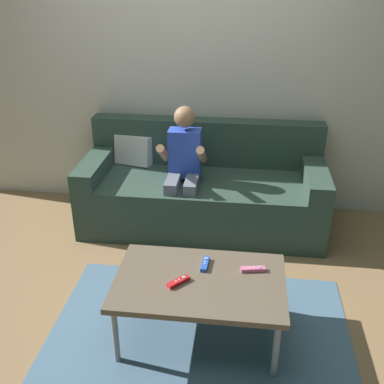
% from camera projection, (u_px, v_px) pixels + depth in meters
% --- Properties ---
extents(ground_plane, '(9.20, 9.20, 0.00)m').
position_uv_depth(ground_plane, '(162.00, 304.00, 3.02)').
color(ground_plane, olive).
extents(wall_back, '(4.60, 0.05, 2.50)m').
position_uv_depth(wall_back, '(191.00, 65.00, 3.80)').
color(wall_back, beige).
rests_on(wall_back, ground).
extents(couch, '(1.97, 0.80, 0.83)m').
position_uv_depth(couch, '(202.00, 191.00, 3.86)').
color(couch, '#2D4238').
rests_on(couch, ground).
extents(person_seated_on_couch, '(0.36, 0.44, 1.04)m').
position_uv_depth(person_seated_on_couch, '(183.00, 166.00, 3.58)').
color(person_seated_on_couch, slate).
rests_on(person_seated_on_couch, ground).
extents(coffee_table, '(0.97, 0.63, 0.40)m').
position_uv_depth(coffee_table, '(200.00, 285.00, 2.62)').
color(coffee_table, brown).
rests_on(coffee_table, ground).
extents(area_rug, '(1.80, 1.23, 0.01)m').
position_uv_depth(area_rug, '(199.00, 333.00, 2.78)').
color(area_rug, slate).
rests_on(area_rug, ground).
extents(game_remote_red_near_edge, '(0.12, 0.13, 0.03)m').
position_uv_depth(game_remote_red_near_edge, '(179.00, 282.00, 2.57)').
color(game_remote_red_near_edge, red).
rests_on(game_remote_red_near_edge, coffee_table).
extents(game_remote_blue_center, '(0.05, 0.14, 0.03)m').
position_uv_depth(game_remote_blue_center, '(205.00, 264.00, 2.72)').
color(game_remote_blue_center, blue).
rests_on(game_remote_blue_center, coffee_table).
extents(game_remote_pink_far_corner, '(0.14, 0.06, 0.03)m').
position_uv_depth(game_remote_pink_far_corner, '(253.00, 269.00, 2.67)').
color(game_remote_pink_far_corner, pink).
rests_on(game_remote_pink_far_corner, coffee_table).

